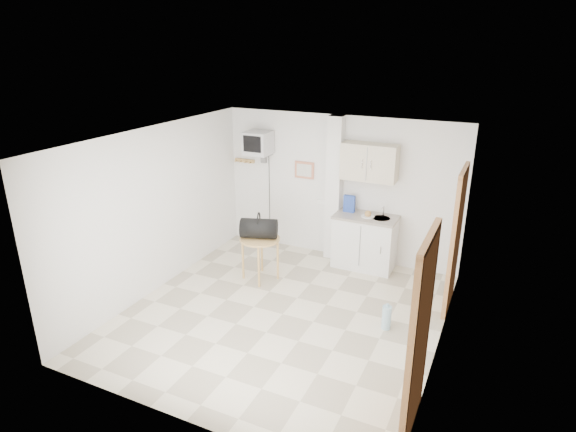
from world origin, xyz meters
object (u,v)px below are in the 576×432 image
at_px(crt_television, 258,144).
at_px(round_table, 260,244).
at_px(duffel_bag, 259,228).
at_px(water_bottle, 387,317).

bearing_deg(crt_television, round_table, -61.38).
xyz_separation_m(round_table, duffel_bag, (-0.02, 0.01, 0.25)).
relative_size(round_table, duffel_bag, 1.12).
distance_m(crt_television, water_bottle, 3.79).
xyz_separation_m(crt_television, round_table, (0.65, -1.20, -1.32)).
bearing_deg(round_table, water_bottle, -14.07).
distance_m(duffel_bag, water_bottle, 2.40).
bearing_deg(duffel_bag, water_bottle, -32.63).
bearing_deg(duffel_bag, crt_television, 99.67).
distance_m(round_table, duffel_bag, 0.26).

